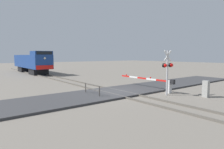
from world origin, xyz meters
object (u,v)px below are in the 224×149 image
at_px(utility_cabinet, 206,89).
at_px(crossing_gate, 160,83).
at_px(crossing_signal, 168,68).
at_px(guard_railing, 92,89).
at_px(locomotive, 32,62).

bearing_deg(utility_cabinet, crossing_gate, 103.17).
relative_size(crossing_signal, guard_railing, 1.71).
bearing_deg(utility_cabinet, crossing_signal, 127.45).
bearing_deg(crossing_signal, locomotive, 95.71).
height_order(crossing_gate, guard_railing, crossing_gate).
relative_size(crossing_gate, guard_railing, 3.11).
distance_m(crossing_signal, crossing_gate, 2.27).
xyz_separation_m(crossing_gate, guard_railing, (-5.92, 2.10, -0.17)).
distance_m(crossing_signal, guard_railing, 6.38).
distance_m(crossing_gate, utility_cabinet, 3.89).
xyz_separation_m(crossing_gate, utility_cabinet, (0.89, -3.79, -0.13)).
distance_m(crossing_gate, guard_railing, 6.29).
height_order(crossing_gate, utility_cabinet, utility_cabinet).
bearing_deg(locomotive, guard_railing, -95.15).
relative_size(locomotive, utility_cabinet, 11.39).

